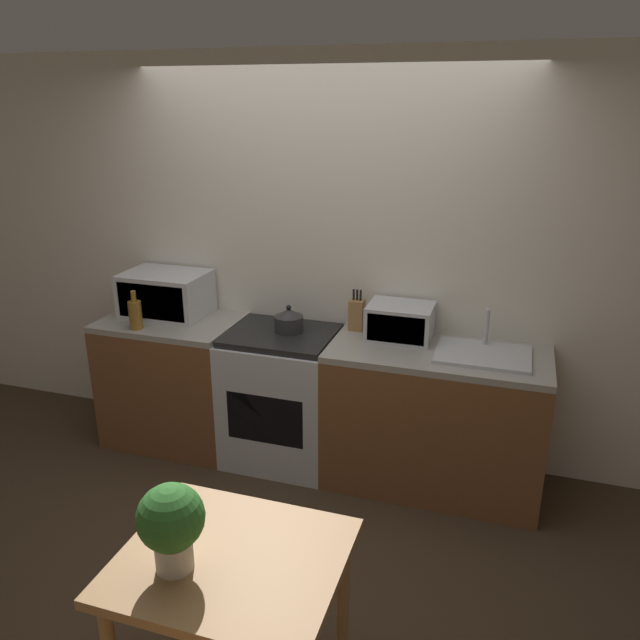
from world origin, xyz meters
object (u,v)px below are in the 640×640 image
Objects in this scene: microwave at (166,294)px; toaster_oven at (400,322)px; stove_range at (282,396)px; bottle at (135,314)px; dining_table at (233,582)px; kettle at (289,320)px.

microwave is 1.61m from toaster_oven.
stove_range is 3.54× the size of bottle.
toaster_oven is 2.01m from dining_table.
microwave is 2.40m from dining_table.
toaster_oven is at bearing 7.74° from kettle.
stove_range is at bearing 13.43° from bottle.
dining_table is (-0.22, -1.96, -0.36)m from toaster_oven.
microwave is at bearing 125.97° from dining_table.
kettle is at bearing -2.96° from microwave.
kettle is 0.71m from toaster_oven.
microwave reaches higher than dining_table.
toaster_oven is at bearing 83.59° from dining_table.
kettle is 1.96m from dining_table.
kettle is at bearing 15.23° from bottle.
microwave is at bearing -178.31° from toaster_oven.
stove_range reaches higher than dining_table.
stove_range is 1.91m from dining_table.
dining_table is (1.39, -1.92, -0.40)m from microwave.
microwave is at bearing 174.19° from stove_range.
dining_table is (0.48, -1.87, -0.32)m from kettle.
microwave is 0.70× the size of dining_table.
stove_range is at bearing -134.00° from kettle.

